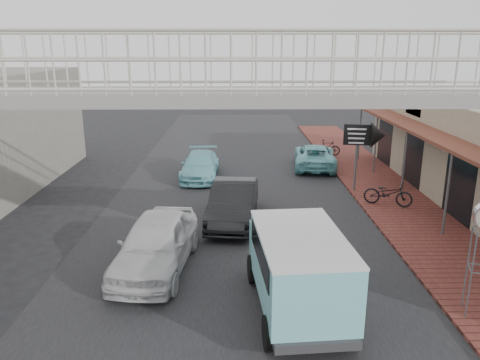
{
  "coord_description": "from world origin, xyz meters",
  "views": [
    {
      "loc": [
        0.07,
        -13.26,
        6.06
      ],
      "look_at": [
        0.23,
        1.67,
        1.8
      ],
      "focal_mm": 35.0,
      "sensor_mm": 36.0,
      "label": 1
    }
  ],
  "objects_px": {
    "motorcycle_far": "(327,148)",
    "arrow_sign": "(376,136)",
    "dark_sedan": "(233,202)",
    "motorcycle_near": "(388,193)",
    "angkot_van": "(298,261)",
    "white_hatchback": "(156,243)",
    "angkot_far": "(200,165)",
    "angkot_curb": "(315,156)"
  },
  "relations": [
    {
      "from": "motorcycle_far",
      "to": "arrow_sign",
      "type": "bearing_deg",
      "value": -164.18
    },
    {
      "from": "dark_sedan",
      "to": "arrow_sign",
      "type": "relative_size",
      "value": 1.47
    },
    {
      "from": "motorcycle_near",
      "to": "dark_sedan",
      "type": "bearing_deg",
      "value": 126.85
    },
    {
      "from": "angkot_van",
      "to": "arrow_sign",
      "type": "relative_size",
      "value": 1.47
    },
    {
      "from": "white_hatchback",
      "to": "dark_sedan",
      "type": "relative_size",
      "value": 1.04
    },
    {
      "from": "dark_sedan",
      "to": "motorcycle_far",
      "type": "xyz_separation_m",
      "value": [
        5.3,
        10.21,
        -0.18
      ]
    },
    {
      "from": "arrow_sign",
      "to": "motorcycle_far",
      "type": "bearing_deg",
      "value": 103.88
    },
    {
      "from": "angkot_far",
      "to": "motorcycle_near",
      "type": "distance_m",
      "value": 8.83
    },
    {
      "from": "arrow_sign",
      "to": "dark_sedan",
      "type": "bearing_deg",
      "value": -141.99
    },
    {
      "from": "white_hatchback",
      "to": "angkot_curb",
      "type": "xyz_separation_m",
      "value": [
        6.36,
        11.48,
        -0.16
      ]
    },
    {
      "from": "white_hatchback",
      "to": "motorcycle_near",
      "type": "distance_m",
      "value": 9.65
    },
    {
      "from": "angkot_curb",
      "to": "angkot_van",
      "type": "relative_size",
      "value": 1.01
    },
    {
      "from": "angkot_van",
      "to": "angkot_far",
      "type": "bearing_deg",
      "value": 100.04
    },
    {
      "from": "angkot_curb",
      "to": "motorcycle_near",
      "type": "bearing_deg",
      "value": 112.96
    },
    {
      "from": "angkot_far",
      "to": "dark_sedan",
      "type": "bearing_deg",
      "value": -73.71
    },
    {
      "from": "angkot_curb",
      "to": "angkot_van",
      "type": "bearing_deg",
      "value": 85.98
    },
    {
      "from": "white_hatchback",
      "to": "angkot_van",
      "type": "xyz_separation_m",
      "value": [
        3.66,
        -2.3,
        0.54
      ]
    },
    {
      "from": "dark_sedan",
      "to": "angkot_curb",
      "type": "distance_m",
      "value": 8.84
    },
    {
      "from": "angkot_curb",
      "to": "dark_sedan",
      "type": "bearing_deg",
      "value": 68.68
    },
    {
      "from": "angkot_far",
      "to": "motorcycle_far",
      "type": "xyz_separation_m",
      "value": [
        6.91,
        4.32,
        -0.06
      ]
    },
    {
      "from": "arrow_sign",
      "to": "white_hatchback",
      "type": "bearing_deg",
      "value": -130.24
    },
    {
      "from": "angkot_curb",
      "to": "arrow_sign",
      "type": "distance_m",
      "value": 5.15
    },
    {
      "from": "motorcycle_far",
      "to": "dark_sedan",
      "type": "bearing_deg",
      "value": 163.3
    },
    {
      "from": "angkot_far",
      "to": "angkot_van",
      "type": "distance_m",
      "value": 12.31
    },
    {
      "from": "white_hatchback",
      "to": "motorcycle_near",
      "type": "height_order",
      "value": "white_hatchback"
    },
    {
      "from": "dark_sedan",
      "to": "angkot_curb",
      "type": "height_order",
      "value": "dark_sedan"
    },
    {
      "from": "motorcycle_near",
      "to": "arrow_sign",
      "type": "xyz_separation_m",
      "value": [
        -0.1,
        1.87,
        1.91
      ]
    },
    {
      "from": "angkot_far",
      "to": "motorcycle_far",
      "type": "relative_size",
      "value": 2.81
    },
    {
      "from": "angkot_curb",
      "to": "arrow_sign",
      "type": "bearing_deg",
      "value": 118.0
    },
    {
      "from": "white_hatchback",
      "to": "motorcycle_far",
      "type": "distance_m",
      "value": 15.78
    },
    {
      "from": "angkot_curb",
      "to": "motorcycle_far",
      "type": "bearing_deg",
      "value": -107.32
    },
    {
      "from": "angkot_curb",
      "to": "motorcycle_near",
      "type": "height_order",
      "value": "angkot_curb"
    },
    {
      "from": "angkot_curb",
      "to": "angkot_far",
      "type": "relative_size",
      "value": 1.06
    },
    {
      "from": "white_hatchback",
      "to": "arrow_sign",
      "type": "bearing_deg",
      "value": 46.81
    },
    {
      "from": "motorcycle_near",
      "to": "arrow_sign",
      "type": "height_order",
      "value": "arrow_sign"
    },
    {
      "from": "white_hatchback",
      "to": "motorcycle_near",
      "type": "bearing_deg",
      "value": 38.02
    },
    {
      "from": "motorcycle_near",
      "to": "motorcycle_far",
      "type": "relative_size",
      "value": 1.25
    },
    {
      "from": "white_hatchback",
      "to": "dark_sedan",
      "type": "distance_m",
      "value": 4.28
    },
    {
      "from": "angkot_van",
      "to": "dark_sedan",
      "type": "bearing_deg",
      "value": 99.44
    },
    {
      "from": "dark_sedan",
      "to": "motorcycle_far",
      "type": "relative_size",
      "value": 2.96
    },
    {
      "from": "angkot_far",
      "to": "arrow_sign",
      "type": "xyz_separation_m",
      "value": [
        7.53,
        -2.59,
        1.89
      ]
    },
    {
      "from": "angkot_van",
      "to": "arrow_sign",
      "type": "xyz_separation_m",
      "value": [
        4.41,
        9.3,
        1.18
      ]
    }
  ]
}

